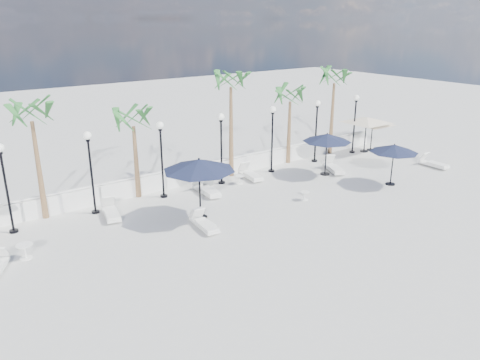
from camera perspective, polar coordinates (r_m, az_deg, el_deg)
ground at (r=20.74m, az=7.86°, el=-5.24°), size 100.00×100.00×0.00m
balustrade at (r=26.10m, az=-3.47°, el=1.17°), size 26.00×0.30×1.01m
lamppost_0 at (r=21.06m, az=-26.80°, el=0.45°), size 0.36×0.36×3.84m
lamppost_1 at (r=21.80m, az=-17.80°, el=2.20°), size 0.36×0.36×3.84m
lamppost_2 at (r=23.05m, az=-9.58°, el=3.75°), size 0.36×0.36×3.84m
lamppost_3 at (r=24.74m, az=-2.31°, el=5.05°), size 0.36×0.36×3.84m
lamppost_4 at (r=26.78m, az=3.96°, el=6.11°), size 0.36×0.36×3.84m
lamppost_5 at (r=29.10m, az=9.31°, el=6.95°), size 0.36×0.36×3.84m
lamppost_6 at (r=31.64m, az=13.85°, el=7.62°), size 0.36×0.36×3.84m
palm_0 at (r=21.59m, az=-24.08°, el=6.90°), size 2.60×2.60×5.50m
palm_1 at (r=23.06m, az=-12.88°, el=6.78°), size 2.60×2.60×4.70m
palm_2 at (r=25.56m, az=-1.13°, el=11.51°), size 2.60×2.60×6.10m
palm_3 at (r=28.38m, az=6.13°, el=9.79°), size 2.60×2.60×4.90m
palm_4 at (r=30.85m, az=11.42°, el=11.73°), size 2.60×2.60×5.70m
lounger_1 at (r=20.26m, az=-4.55°, el=-5.10°), size 0.56×1.63×0.61m
lounger_2 at (r=23.89m, az=-4.13°, el=-1.13°), size 0.74×2.00×0.74m
lounger_3 at (r=21.87m, az=-15.45°, el=-3.80°), size 0.98×1.96×0.70m
lounger_4 at (r=20.00m, az=-4.29°, el=-5.38°), size 0.74×1.79×0.65m
lounger_5 at (r=23.78m, az=-3.48°, el=-1.30°), size 1.06×1.77×0.63m
lounger_6 at (r=26.12m, az=1.29°, el=0.69°), size 0.88×1.99×0.72m
lounger_7 at (r=27.86m, az=11.35°, el=1.52°), size 1.43×2.12×0.76m
lounger_8 at (r=30.50m, az=22.54°, el=1.90°), size 0.64×1.85×0.69m
side_table_0 at (r=19.27m, az=-24.74°, el=-7.76°), size 0.60×0.60×0.58m
side_table_1 at (r=25.26m, az=-0.04°, el=0.14°), size 0.48×0.48×0.47m
side_table_2 at (r=23.22m, az=7.90°, el=-1.82°), size 0.46×0.46×0.44m
parasol_navy_left at (r=20.29m, az=-5.02°, el=1.81°), size 3.19×3.19×2.82m
parasol_navy_mid at (r=25.96m, az=18.27°, el=3.64°), size 2.54×2.54×2.27m
parasol_navy_right at (r=26.73m, az=10.57°, el=5.06°), size 2.74×2.74×2.45m
parasol_cream_sq_a at (r=32.12m, az=15.21°, el=7.39°), size 5.14×5.14×2.52m
parasol_cream_sq_b at (r=32.68m, az=15.92°, el=7.04°), size 4.47×4.47×2.24m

